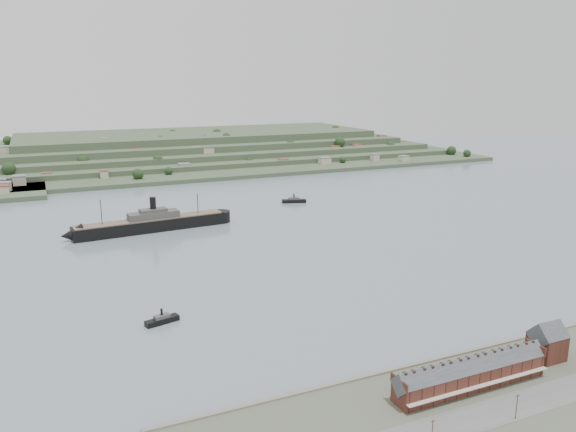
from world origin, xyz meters
name	(u,v)px	position (x,y,z in m)	size (l,w,h in m)	color
ground	(285,248)	(0.00, 0.00, 0.00)	(1400.00, 1400.00, 0.00)	slate
near_shore	(540,413)	(0.00, -186.75, 1.01)	(220.00, 80.00, 2.60)	#4C5142
terrace_row	(471,373)	(-10.00, -168.02, 6.84)	(55.60, 9.80, 11.07)	#4C241B
gabled_building	(547,342)	(27.50, -164.00, 8.19)	(10.40, 10.18, 14.09)	#4C241B
far_peninsula	(177,150)	(27.91, 393.10, 11.88)	(760.00, 309.00, 30.00)	#384B32
steamship	(147,224)	(-67.84, 71.54, 4.97)	(112.19, 22.49, 26.91)	black
tugboat	(162,320)	(-88.74, -75.32, 1.55)	(14.64, 7.06, 6.37)	black
ferry_east	(294,200)	(57.08, 111.92, 1.76)	(20.17, 10.99, 7.29)	black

